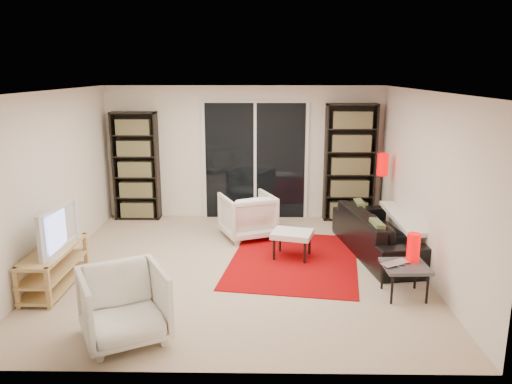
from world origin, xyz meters
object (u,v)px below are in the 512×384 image
tv_stand (54,267)px  floor_lamp (382,173)px  bookshelf_right (350,163)px  bookshelf_left (136,166)px  sofa (381,233)px  armchair_back (248,216)px  armchair_front (124,305)px  side_table (405,268)px  ottoman (292,235)px

tv_stand → floor_lamp: floor_lamp is taller
bookshelf_right → tv_stand: size_ratio=1.61×
bookshelf_left → sofa: bookshelf_left is taller
bookshelf_left → armchair_back: bookshelf_left is taller
bookshelf_left → sofa: bearing=-23.5°
floor_lamp → armchair_back: bearing=-173.5°
bookshelf_left → armchair_front: 4.40m
bookshelf_right → floor_lamp: bearing=-63.5°
armchair_back → side_table: size_ratio=1.49×
bookshelf_left → tv_stand: bookshelf_left is taller
ottoman → side_table: (1.28, -1.25, 0.01)m
bookshelf_right → side_table: (0.15, -3.21, -0.69)m
ottoman → bookshelf_left: bearing=144.2°
bookshelf_left → armchair_front: bearing=-77.9°
armchair_back → armchair_front: armchair_front is taller
armchair_front → ottoman: bearing=24.1°
sofa → side_table: 1.46m
sofa → ottoman: size_ratio=3.27×
tv_stand → armchair_front: size_ratio=1.59×
floor_lamp → tv_stand: bearing=-154.0°
bookshelf_left → floor_lamp: bearing=-10.6°
sofa → armchair_back: (-2.00, 0.72, 0.05)m
sofa → ottoman: sofa is taller
armchair_back → ottoman: (0.68, -0.92, -0.02)m
sofa → side_table: size_ratio=4.01×
bookshelf_left → tv_stand: (-0.31, -3.01, -0.71)m
ottoman → tv_stand: bearing=-161.0°
tv_stand → ottoman: 3.21m
armchair_back → bookshelf_left: bearing=-49.2°
tv_stand → side_table: bearing=-2.7°
bookshelf_right → armchair_back: bookshelf_right is taller
armchair_back → side_table: armchair_back is taller
armchair_back → sofa: bearing=138.1°
tv_stand → side_table: 4.32m
sofa → floor_lamp: floor_lamp is taller
floor_lamp → armchair_front: bearing=-133.8°
bookshelf_right → armchair_back: (-1.80, -1.04, -0.69)m
bookshelf_right → ottoman: (-1.13, -1.97, -0.71)m
tv_stand → side_table: (4.31, -0.20, 0.10)m
bookshelf_right → floor_lamp: (0.39, -0.79, -0.02)m
side_table → armchair_back: bearing=132.0°
bookshelf_left → floor_lamp: bookshelf_left is taller
armchair_back → armchair_front: 3.42m
bookshelf_right → side_table: bearing=-87.3°
armchair_back → ottoman: 1.14m
armchair_back → floor_lamp: size_ratio=0.59×
bookshelf_left → ottoman: 3.42m
sofa → floor_lamp: size_ratio=1.60×
armchair_front → tv_stand: bearing=106.7°
sofa → armchair_back: armchair_back is taller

